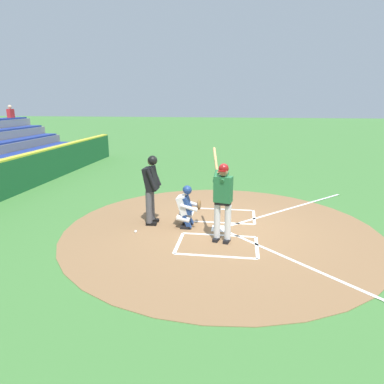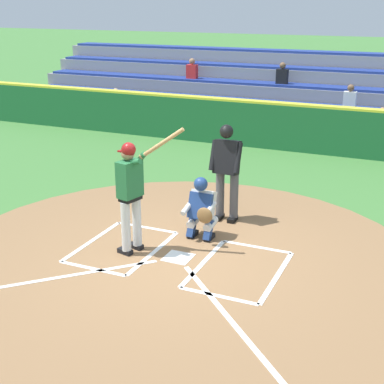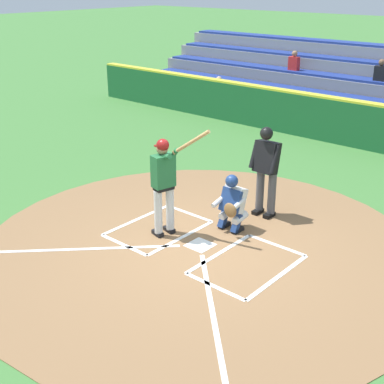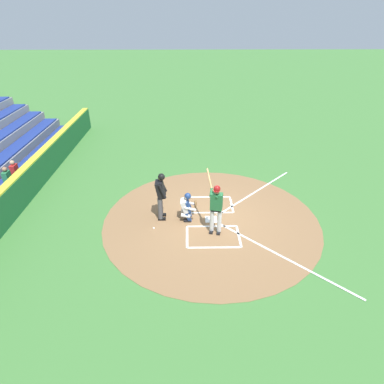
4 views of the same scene
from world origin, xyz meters
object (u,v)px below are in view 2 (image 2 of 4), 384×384
catcher (202,207)px  baseball (197,209)px  plate_umpire (227,166)px  batter (131,189)px

catcher → baseball: catcher is taller
catcher → plate_umpire: 1.08m
batter → plate_umpire: (-0.92, -1.93, -0.02)m
batter → catcher: batter is taller
batter → catcher: bearing=-130.4°
catcher → batter: bearing=49.6°
catcher → plate_umpire: size_ratio=0.61×
baseball → batter: bearing=84.5°
batter → plate_umpire: bearing=-115.5°
batter → catcher: 1.37m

